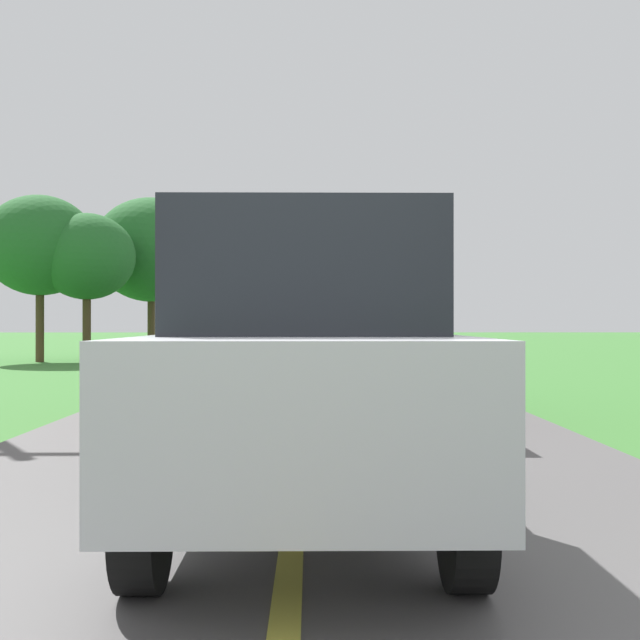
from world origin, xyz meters
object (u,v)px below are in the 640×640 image
banana_truck_near (322,315)px  following_car (306,369)px  banana_truck_far (332,319)px  roadside_tree_far_left (151,250)px  roadside_tree_near_left (40,246)px  roadside_tree_mid_right (87,257)px

banana_truck_near → following_car: banana_truck_near is taller
banana_truck_near → banana_truck_far: bearing=87.7°
following_car → banana_truck_far: bearing=88.0°
banana_truck_near → roadside_tree_far_left: size_ratio=0.95×
roadside_tree_near_left → roadside_tree_mid_right: roadside_tree_near_left is taller
banana_truck_near → following_car: bearing=-91.5°
banana_truck_near → roadside_tree_mid_right: (-7.78, 14.63, 2.10)m
banana_truck_far → roadside_tree_mid_right: bearing=176.0°
banana_truck_far → following_car: size_ratio=1.42×
roadside_tree_mid_right → roadside_tree_near_left: bearing=178.0°
following_car → banana_truck_near: bearing=88.5°
banana_truck_far → roadside_tree_near_left: size_ratio=1.02×
banana_truck_near → following_car: (-0.21, -7.75, -0.41)m
roadside_tree_near_left → following_car: 24.42m
roadside_tree_near_left → roadside_tree_far_left: bearing=45.7°
banana_truck_far → roadside_tree_far_left: 8.26m
roadside_tree_near_left → following_car: (9.18, -22.44, -2.89)m
roadside_tree_near_left → roadside_tree_mid_right: (1.61, -0.06, -0.38)m
banana_truck_near → roadside_tree_near_left: (-9.39, 14.69, 2.49)m
banana_truck_far → banana_truck_near: bearing=-92.3°
roadside_tree_far_left → following_car: 26.54m
banana_truck_far → roadside_tree_far_left: roadside_tree_far_left is taller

